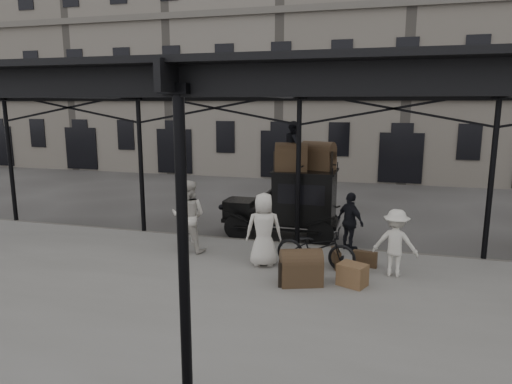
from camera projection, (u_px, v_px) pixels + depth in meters
ground at (282, 272)px, 11.51m from camera, size 120.00×120.00×0.00m
platform at (262, 302)px, 9.60m from camera, size 28.00×8.00×0.15m
canopy at (266, 82)px, 9.00m from camera, size 22.50×9.00×4.74m
building_frontage at (348, 55)px, 27.19m from camera, size 64.00×8.00×14.00m
taxi at (295, 200)px, 14.23m from camera, size 3.65×1.55×2.18m
porter_left at (189, 211)px, 13.36m from camera, size 0.79×0.67×1.85m
porter_midleft at (188, 216)px, 12.49m from camera, size 0.98×0.77×2.00m
porter_centre at (264, 230)px, 11.40m from camera, size 1.04×0.82×1.86m
porter_official at (350, 221)px, 12.63m from camera, size 0.98×0.94×1.64m
porter_right at (395, 243)px, 10.73m from camera, size 1.11×0.73×1.61m
bicycle at (316, 248)px, 11.29m from camera, size 2.05×0.89×1.05m
porter_roof at (294, 146)px, 13.81m from camera, size 0.69×0.81×1.49m
steamer_trunk_roof_near at (291, 159)px, 13.76m from camera, size 1.06×0.75×0.71m
steamer_trunk_roof_far at (318, 158)px, 13.99m from camera, size 1.11×0.86×0.72m
steamer_trunk_platform at (301, 269)px, 10.31m from camera, size 1.07×0.85×0.68m
wicker_hamper at (352, 275)px, 10.24m from camera, size 0.73×0.65×0.50m
suitcase_upright at (336, 258)px, 11.40m from camera, size 0.31×0.62×0.45m
suitcase_flat at (365, 259)px, 11.43m from camera, size 0.61×0.23×0.40m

